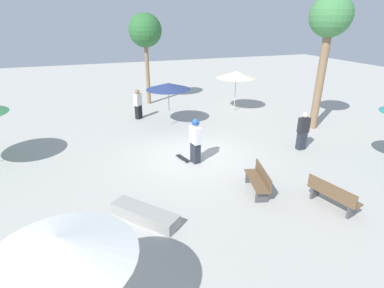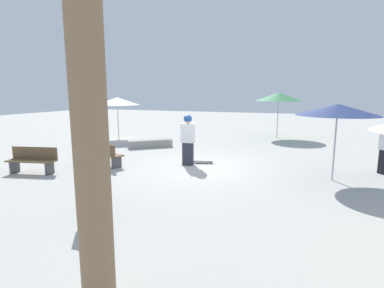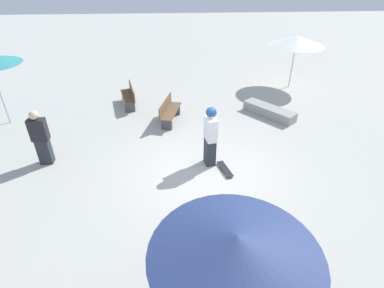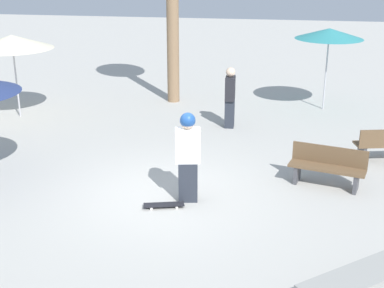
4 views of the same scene
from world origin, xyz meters
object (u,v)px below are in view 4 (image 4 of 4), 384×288
Objects in this scene: concrete_ledge at (362,284)px; shade_umbrella_teal at (329,34)px; skater_main at (188,154)px; bench_near at (327,167)px; shade_umbrella_cream at (12,42)px; bystander_watching at (230,98)px; skateboard at (164,205)px.

shade_umbrella_teal reaches higher than concrete_ledge.
skater_main reaches higher than concrete_ledge.
shade_umbrella_cream reaches higher than bench_near.
bystander_watching reaches higher than concrete_ledge.
skater_main reaches higher than bench_near.
concrete_ledge is (-3.46, 2.29, 0.13)m from skateboard.
bystander_watching is (-0.77, -5.30, 0.80)m from skateboard.
bench_near is at bearing 32.31° from bystander_watching.
bystander_watching is at bearing -104.89° from skater_main.
shade_umbrella_cream reaches higher than bystander_watching.
skateboard is 4.16m from concrete_ledge.
skater_main is 2.24× the size of skateboard.
skater_main reaches higher than skateboard.
skater_main is 7.85m from shade_umbrella_cream.
skater_main is at bearing 66.55° from shade_umbrella_teal.
concrete_ledge reaches higher than skateboard.
bench_near is 0.67× the size of shade_umbrella_cream.
skater_main is 1.07× the size of bystander_watching.
shade_umbrella_teal is at bearing -78.12° from bench_near.
skateboard is at bearing 65.10° from shade_umbrella_teal.
bench_near is at bearing 87.04° from shade_umbrella_teal.
skateboard is 3.62m from bench_near.
skateboard is 0.41× the size of concrete_ledge.
skateboard is at bearing 34.27° from skater_main.
bench_near reaches higher than concrete_ledge.
skateboard is 5.41m from bystander_watching.
shade_umbrella_teal is 1.47× the size of bystander_watching.
concrete_ledge is 1.16× the size of bystander_watching.
shade_umbrella_teal is at bearing -124.14° from skater_main.
skateboard is 0.48× the size of bystander_watching.
concrete_ledge is at bearing 89.58° from shade_umbrella_teal.
concrete_ledge is 0.78× the size of shade_umbrella_teal.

